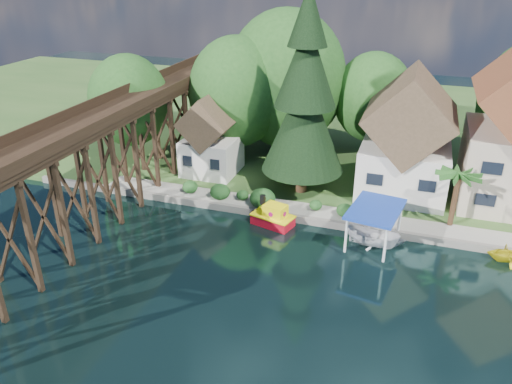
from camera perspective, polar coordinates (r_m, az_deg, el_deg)
ground at (r=34.70m, az=2.49°, el=-9.71°), size 140.00×140.00×0.00m
bank at (r=64.87m, az=11.02°, el=7.33°), size 140.00×52.00×0.50m
seawall at (r=40.60m, az=11.14°, el=-4.03°), size 60.00×0.40×0.62m
promenade at (r=41.51m, az=14.15°, el=-3.31°), size 50.00×2.60×0.06m
trestle_bridge at (r=42.75m, az=-16.41°, el=4.40°), size 4.12×44.18×9.30m
house_left at (r=45.80m, az=16.84°, el=5.47°), size 7.64×8.64×11.02m
shed at (r=48.54m, az=-5.15°, el=5.95°), size 5.09×5.40×7.85m
bg_trees at (r=50.64m, az=10.64°, el=10.55°), size 49.90×13.30×10.57m
shrubs at (r=42.88m, az=0.09°, el=-0.44°), size 15.76×2.47×1.70m
conifer at (r=42.73m, az=5.62°, el=10.54°), size 7.21×7.21×17.74m
palm_tree at (r=40.96m, az=22.17°, el=1.60°), size 4.49×4.49×4.81m
tugboat at (r=40.55m, az=1.99°, el=-2.86°), size 3.76×2.69×2.46m
boat_white_a at (r=39.38m, az=14.17°, el=-5.24°), size 4.07×3.25×0.75m
boat_canopy at (r=38.36m, az=13.27°, el=-4.25°), size 4.27×5.54×3.26m
boat_yellow at (r=40.26m, az=26.78°, el=-6.14°), size 3.11×2.81×1.44m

